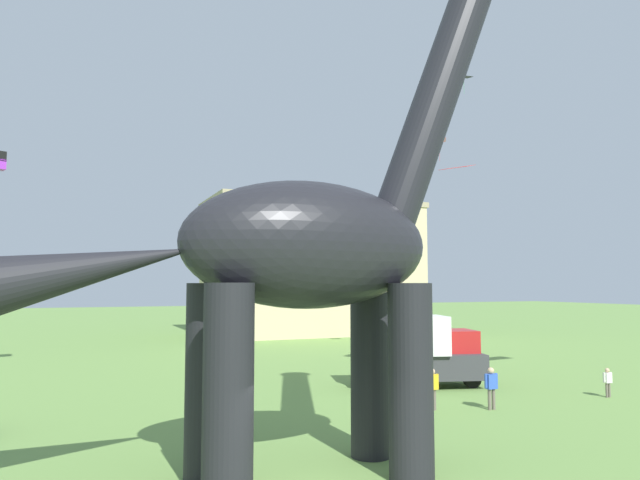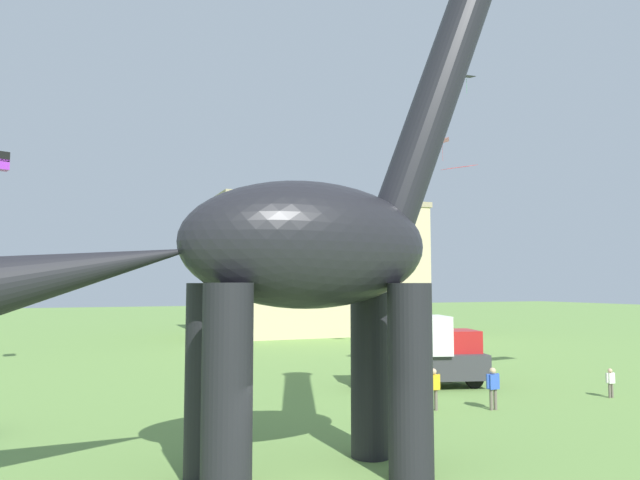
{
  "view_description": "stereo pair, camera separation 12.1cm",
  "coord_description": "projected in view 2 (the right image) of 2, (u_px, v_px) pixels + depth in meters",
  "views": [
    {
      "loc": [
        -4.58,
        -10.86,
        4.55
      ],
      "look_at": [
        1.43,
        3.25,
        5.77
      ],
      "focal_mm": 32.25,
      "sensor_mm": 36.0,
      "label": 1
    },
    {
      "loc": [
        -4.47,
        -10.9,
        4.55
      ],
      "look_at": [
        1.43,
        3.25,
        5.77
      ],
      "focal_mm": 32.25,
      "sensor_mm": 36.0,
      "label": 2
    }
  ],
  "objects": [
    {
      "name": "dinosaur_sculpture",
      "position": [
        305.0,
        245.0,
        13.95
      ],
      "size": [
        14.67,
        3.11,
        15.33
      ],
      "rotation": [
        0.0,
        0.0,
        -0.29
      ],
      "color": "black",
      "rests_on": "ground_plane"
    },
    {
      "name": "parked_box_truck",
      "position": [
        420.0,
        350.0,
        25.79
      ],
      "size": [
        5.96,
        3.55,
        3.2
      ],
      "rotation": [
        0.0,
        0.0,
        -0.28
      ],
      "color": "#38383D",
      "rests_on": "ground_plane"
    },
    {
      "name": "person_watching_child",
      "position": [
        610.0,
        380.0,
        23.39
      ],
      "size": [
        0.44,
        0.19,
        1.18
      ],
      "rotation": [
        0.0,
        0.0,
        1.17
      ],
      "color": "#6B6056",
      "rests_on": "ground_plane"
    },
    {
      "name": "person_far_spectator",
      "position": [
        493.0,
        384.0,
        21.12
      ],
      "size": [
        0.57,
        0.25,
        1.53
      ],
      "rotation": [
        0.0,
        0.0,
        1.83
      ],
      "color": "#6B6056",
      "rests_on": "ground_plane"
    },
    {
      "name": "person_strolling_adult",
      "position": [
        434.0,
        385.0,
        21.02
      ],
      "size": [
        0.57,
        0.25,
        1.52
      ],
      "rotation": [
        0.0,
        0.0,
        5.63
      ],
      "color": "#6B6056",
      "rests_on": "ground_plane"
    },
    {
      "name": "kite_far_left",
      "position": [
        442.0,
        141.0,
        41.24
      ],
      "size": [
        1.49,
        1.57,
        1.58
      ],
      "color": "pink"
    },
    {
      "name": "kite_mid_center",
      "position": [
        459.0,
        167.0,
        28.37
      ],
      "size": [
        1.7,
        1.84,
        0.27
      ],
      "color": "red"
    },
    {
      "name": "kite_far_right",
      "position": [
        252.0,
        205.0,
        32.71
      ],
      "size": [
        2.66,
        2.24,
        0.78
      ],
      "color": "yellow"
    },
    {
      "name": "kite_near_low",
      "position": [
        1.0,
        161.0,
        28.58
      ],
      "size": [
        0.79,
        0.79,
        0.9
      ],
      "color": "black"
    },
    {
      "name": "kite_mid_left",
      "position": [
        466.0,
        76.0,
        34.69
      ],
      "size": [
        0.99,
        0.78,
        1.13
      ],
      "color": "black"
    },
    {
      "name": "background_building_block",
      "position": [
        315.0,
        268.0,
        55.07
      ],
      "size": [
        20.02,
        10.07,
        12.48
      ],
      "color": "#CCB78E",
      "rests_on": "ground_plane"
    }
  ]
}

